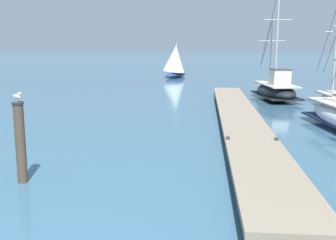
% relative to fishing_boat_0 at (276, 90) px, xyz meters
% --- Properties ---
extents(floating_dock, '(2.22, 23.42, 0.53)m').
position_rel_fishing_boat_0_xyz_m(floating_dock, '(-3.18, -8.63, -0.29)').
color(floating_dock, gray).
rests_on(floating_dock, ground).
extents(fishing_boat_0, '(2.61, 6.31, 7.53)m').
position_rel_fishing_boat_0_xyz_m(fishing_boat_0, '(0.00, 0.00, 0.00)').
color(fishing_boat_0, black).
rests_on(fishing_boat_0, ground).
extents(mooring_piling, '(0.30, 0.30, 2.15)m').
position_rel_fishing_boat_0_xyz_m(mooring_piling, '(-9.70, -16.68, 0.46)').
color(mooring_piling, '#4C3D2D').
rests_on(mooring_piling, ground).
extents(perched_seagull, '(0.34, 0.28, 0.26)m').
position_rel_fishing_boat_0_xyz_m(perched_seagull, '(-9.70, -16.67, 1.64)').
color(perched_seagull, gold).
rests_on(perched_seagull, mooring_piling).
extents(distant_sailboat, '(3.20, 4.67, 3.76)m').
position_rel_fishing_boat_0_xyz_m(distant_sailboat, '(-7.42, 16.59, 1.06)').
color(distant_sailboat, navy).
rests_on(distant_sailboat, ground).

